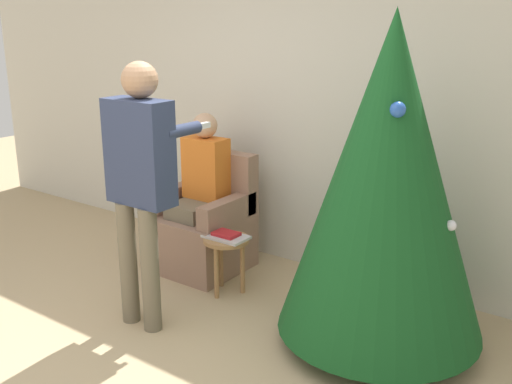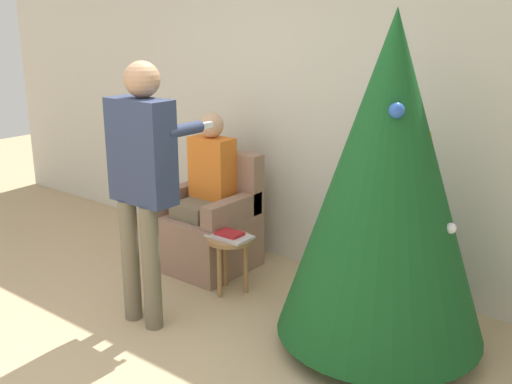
# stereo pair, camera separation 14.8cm
# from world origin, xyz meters

# --- Properties ---
(ground_plane) EXTENTS (14.00, 14.00, 0.00)m
(ground_plane) POSITION_xyz_m (0.00, 0.00, 0.00)
(ground_plane) COLOR tan
(wall_back) EXTENTS (8.00, 0.06, 2.70)m
(wall_back) POSITION_xyz_m (0.00, 2.23, 1.35)
(wall_back) COLOR beige
(wall_back) RESTS_ON ground_plane
(christmas_tree) EXTENTS (1.27, 1.27, 2.07)m
(christmas_tree) POSITION_xyz_m (1.14, 1.38, 1.09)
(christmas_tree) COLOR brown
(christmas_tree) RESTS_ON ground_plane
(armchair) EXTENTS (0.71, 0.67, 0.95)m
(armchair) POSITION_xyz_m (-0.57, 1.67, 0.34)
(armchair) COLOR #93705B
(armchair) RESTS_ON ground_plane
(person_seated) EXTENTS (0.36, 0.46, 1.28)m
(person_seated) POSITION_xyz_m (-0.57, 1.65, 0.71)
(person_seated) COLOR #6B604C
(person_seated) RESTS_ON ground_plane
(person_standing) EXTENTS (0.47, 0.57, 1.75)m
(person_standing) POSITION_xyz_m (-0.25, 0.72, 1.06)
(person_standing) COLOR #6B604C
(person_standing) RESTS_ON ground_plane
(side_stool) EXTENTS (0.34, 0.34, 0.44)m
(side_stool) POSITION_xyz_m (-0.10, 1.39, 0.36)
(side_stool) COLOR #A37547
(side_stool) RESTS_ON ground_plane
(laptop) EXTENTS (0.33, 0.20, 0.02)m
(laptop) POSITION_xyz_m (-0.10, 1.39, 0.45)
(laptop) COLOR silver
(laptop) RESTS_ON side_stool
(book) EXTENTS (0.19, 0.13, 0.02)m
(book) POSITION_xyz_m (-0.10, 1.39, 0.47)
(book) COLOR #B21E23
(book) RESTS_ON laptop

